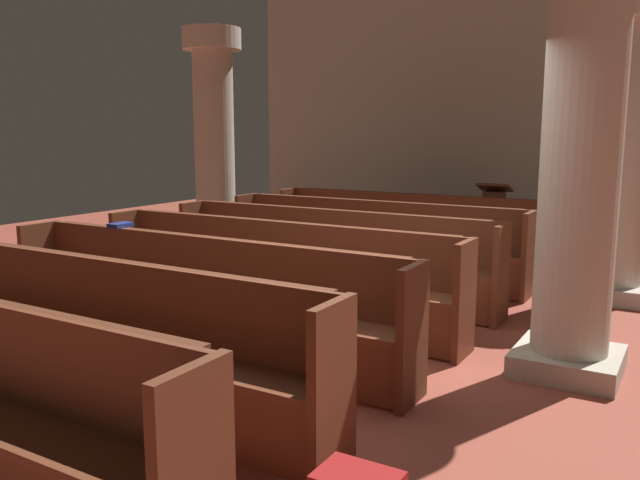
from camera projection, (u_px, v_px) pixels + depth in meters
name	position (u px, v px, depth m)	size (l,w,h in m)	color
ground_plane	(354.00, 361.00, 5.31)	(19.20, 19.20, 0.00)	brown
back_wall	(538.00, 104.00, 10.10)	(10.00, 0.16, 4.50)	beige
pew_row_0	(406.00, 227.00, 9.08)	(3.90, 0.47, 0.98)	brown
pew_row_1	(372.00, 238.00, 8.16)	(3.90, 0.46, 0.98)	brown
pew_row_2	(328.00, 252.00, 7.23)	(3.90, 0.47, 0.98)	brown
pew_row_3	(272.00, 270.00, 6.30)	(3.90, 0.46, 0.98)	brown
pew_row_4	(196.00, 294.00, 5.38)	(3.90, 0.46, 0.98)	brown
pew_row_5	(89.00, 328.00, 4.45)	(3.90, 0.47, 0.98)	brown
pillar_aisle_side	(622.00, 144.00, 6.99)	(0.84, 0.84, 3.28)	#B6AD9A
pillar_far_side	(214.00, 140.00, 9.51)	(0.84, 0.84, 3.28)	#B6AD9A
pillar_aisle_rear	(581.00, 150.00, 4.78)	(0.83, 0.83, 3.28)	#B6AD9A
lectern	(493.00, 224.00, 9.84)	(0.48, 0.45, 1.08)	brown
hymn_book	(120.00, 225.00, 5.98)	(0.14, 0.21, 0.04)	navy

